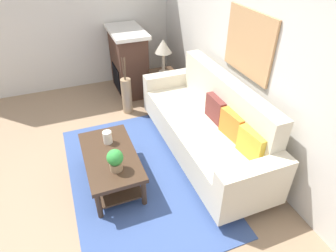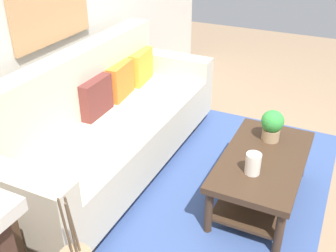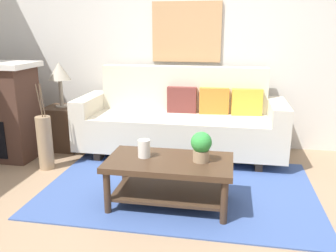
{
  "view_description": "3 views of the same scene",
  "coord_description": "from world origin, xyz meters",
  "px_view_note": "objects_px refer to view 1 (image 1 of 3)",
  "views": [
    {
      "loc": [
        2.6,
        -0.15,
        2.64
      ],
      "look_at": [
        -0.25,
        0.97,
        0.49
      ],
      "focal_mm": 30.9,
      "sensor_mm": 36.0,
      "label": 1
    },
    {
      "loc": [
        -2.6,
        -0.26,
        2.12
      ],
      "look_at": [
        -0.18,
        0.89,
        0.6
      ],
      "focal_mm": 42.44,
      "sensor_mm": 36.0,
      "label": 2
    },
    {
      "loc": [
        0.46,
        -2.66,
        1.53
      ],
      "look_at": [
        -0.18,
        0.86,
        0.54
      ],
      "focal_mm": 37.5,
      "sensor_mm": 36.0,
      "label": 3
    }
  ],
  "objects_px": {
    "throw_pillow_mustard": "(252,144)",
    "floor_vase": "(127,96)",
    "side_table": "(164,87)",
    "table_lamp": "(163,48)",
    "throw_pillow_maroon": "(216,109)",
    "framed_painting": "(249,44)",
    "throw_pillow_orange": "(232,125)",
    "tabletop_vase": "(107,137)",
    "coffee_table": "(111,162)",
    "fireplace": "(128,61)",
    "potted_plant_tabletop": "(115,160)",
    "couch": "(206,126)"
  },
  "relations": [
    {
      "from": "couch",
      "to": "potted_plant_tabletop",
      "type": "relative_size",
      "value": 9.46
    },
    {
      "from": "floor_vase",
      "to": "side_table",
      "type": "bearing_deg",
      "value": 99.79
    },
    {
      "from": "couch",
      "to": "coffee_table",
      "type": "bearing_deg",
      "value": -85.78
    },
    {
      "from": "throw_pillow_maroon",
      "to": "side_table",
      "type": "relative_size",
      "value": 0.64
    },
    {
      "from": "side_table",
      "to": "floor_vase",
      "type": "distance_m",
      "value": 0.71
    },
    {
      "from": "couch",
      "to": "floor_vase",
      "type": "height_order",
      "value": "couch"
    },
    {
      "from": "throw_pillow_maroon",
      "to": "framed_painting",
      "type": "bearing_deg",
      "value": 90.0
    },
    {
      "from": "potted_plant_tabletop",
      "to": "table_lamp",
      "type": "relative_size",
      "value": 0.46
    },
    {
      "from": "potted_plant_tabletop",
      "to": "side_table",
      "type": "relative_size",
      "value": 0.47
    },
    {
      "from": "coffee_table",
      "to": "side_table",
      "type": "relative_size",
      "value": 1.96
    },
    {
      "from": "throw_pillow_orange",
      "to": "floor_vase",
      "type": "bearing_deg",
      "value": -154.96
    },
    {
      "from": "table_lamp",
      "to": "fireplace",
      "type": "distance_m",
      "value": 0.87
    },
    {
      "from": "potted_plant_tabletop",
      "to": "throw_pillow_maroon",
      "type": "bearing_deg",
      "value": 104.61
    },
    {
      "from": "side_table",
      "to": "framed_painting",
      "type": "distance_m",
      "value": 2.02
    },
    {
      "from": "tabletop_vase",
      "to": "framed_painting",
      "type": "relative_size",
      "value": 0.18
    },
    {
      "from": "fireplace",
      "to": "floor_vase",
      "type": "height_order",
      "value": "fireplace"
    },
    {
      "from": "table_lamp",
      "to": "side_table",
      "type": "bearing_deg",
      "value": 0.0
    },
    {
      "from": "throw_pillow_orange",
      "to": "floor_vase",
      "type": "distance_m",
      "value": 2.04
    },
    {
      "from": "throw_pillow_mustard",
      "to": "coffee_table",
      "type": "relative_size",
      "value": 0.33
    },
    {
      "from": "fireplace",
      "to": "floor_vase",
      "type": "bearing_deg",
      "value": -18.55
    },
    {
      "from": "couch",
      "to": "coffee_table",
      "type": "height_order",
      "value": "couch"
    },
    {
      "from": "fireplace",
      "to": "floor_vase",
      "type": "relative_size",
      "value": 1.92
    },
    {
      "from": "throw_pillow_maroon",
      "to": "table_lamp",
      "type": "distance_m",
      "value": 1.58
    },
    {
      "from": "side_table",
      "to": "table_lamp",
      "type": "relative_size",
      "value": 0.98
    },
    {
      "from": "throw_pillow_orange",
      "to": "coffee_table",
      "type": "height_order",
      "value": "throw_pillow_orange"
    },
    {
      "from": "couch",
      "to": "side_table",
      "type": "bearing_deg",
      "value": -178.91
    },
    {
      "from": "coffee_table",
      "to": "tabletop_vase",
      "type": "relative_size",
      "value": 6.92
    },
    {
      "from": "throw_pillow_maroon",
      "to": "couch",
      "type": "bearing_deg",
      "value": -90.0
    },
    {
      "from": "side_table",
      "to": "fireplace",
      "type": "height_order",
      "value": "fireplace"
    },
    {
      "from": "coffee_table",
      "to": "potted_plant_tabletop",
      "type": "relative_size",
      "value": 4.2
    },
    {
      "from": "throw_pillow_maroon",
      "to": "fireplace",
      "type": "relative_size",
      "value": 0.31
    },
    {
      "from": "throw_pillow_orange",
      "to": "side_table",
      "type": "bearing_deg",
      "value": -175.47
    },
    {
      "from": "tabletop_vase",
      "to": "coffee_table",
      "type": "bearing_deg",
      "value": -7.18
    },
    {
      "from": "throw_pillow_mustard",
      "to": "potted_plant_tabletop",
      "type": "xyz_separation_m",
      "value": [
        -0.42,
        -1.42,
        -0.11
      ]
    },
    {
      "from": "potted_plant_tabletop",
      "to": "table_lamp",
      "type": "height_order",
      "value": "table_lamp"
    },
    {
      "from": "throw_pillow_mustard",
      "to": "table_lamp",
      "type": "xyz_separation_m",
      "value": [
        -2.33,
        -0.15,
        0.31
      ]
    },
    {
      "from": "throw_pillow_maroon",
      "to": "fireplace",
      "type": "xyz_separation_m",
      "value": [
        -2.17,
        -0.6,
        -0.09
      ]
    },
    {
      "from": "framed_painting",
      "to": "throw_pillow_mustard",
      "type": "bearing_deg",
      "value": -23.34
    },
    {
      "from": "throw_pillow_maroon",
      "to": "potted_plant_tabletop",
      "type": "height_order",
      "value": "throw_pillow_maroon"
    },
    {
      "from": "throw_pillow_maroon",
      "to": "side_table",
      "type": "height_order",
      "value": "throw_pillow_maroon"
    },
    {
      "from": "throw_pillow_maroon",
      "to": "throw_pillow_mustard",
      "type": "distance_m",
      "value": 0.79
    },
    {
      "from": "potted_plant_tabletop",
      "to": "table_lamp",
      "type": "xyz_separation_m",
      "value": [
        -1.91,
        1.27,
        0.42
      ]
    },
    {
      "from": "coffee_table",
      "to": "floor_vase",
      "type": "xyz_separation_m",
      "value": [
        -1.52,
        0.59,
        -0.01
      ]
    },
    {
      "from": "coffee_table",
      "to": "table_lamp",
      "type": "relative_size",
      "value": 1.93
    },
    {
      "from": "tabletop_vase",
      "to": "table_lamp",
      "type": "xyz_separation_m",
      "value": [
        -1.4,
        1.26,
        0.48
      ]
    },
    {
      "from": "throw_pillow_maroon",
      "to": "coffee_table",
      "type": "relative_size",
      "value": 0.33
    },
    {
      "from": "couch",
      "to": "table_lamp",
      "type": "distance_m",
      "value": 1.64
    },
    {
      "from": "throw_pillow_orange",
      "to": "side_table",
      "type": "relative_size",
      "value": 0.64
    },
    {
      "from": "throw_pillow_mustard",
      "to": "floor_vase",
      "type": "xyz_separation_m",
      "value": [
        -2.21,
        -0.85,
        -0.38
      ]
    },
    {
      "from": "table_lamp",
      "to": "fireplace",
      "type": "relative_size",
      "value": 0.49
    }
  ]
}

